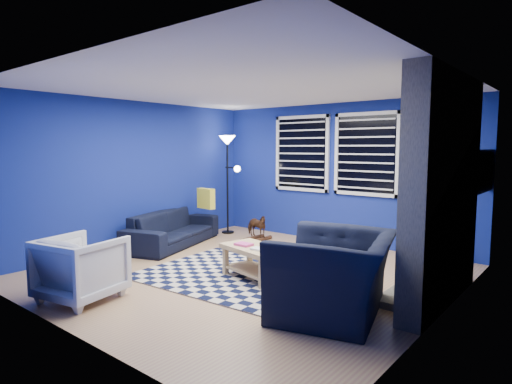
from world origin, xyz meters
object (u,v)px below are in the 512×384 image
armchair_big (334,274)px  coffee_table (255,256)px  cabinet (420,245)px  armchair_bent (81,268)px  tv (483,171)px  rocking_horse (256,226)px  sofa (173,229)px  floor_lamp (228,154)px

armchair_big → coffee_table: bearing=-121.7°
cabinet → coffee_table: bearing=-128.5°
armchair_bent → coffee_table: armchair_bent is taller
tv → rocking_horse: size_ratio=1.97×
armchair_bent → cabinet: bearing=-132.1°
sofa → coffee_table: size_ratio=2.02×
cabinet → floor_lamp: (-3.68, -0.31, 1.35)m
rocking_horse → floor_lamp: bearing=80.3°
armchair_big → cabinet: (-0.01, 2.70, -0.18)m
coffee_table → floor_lamp: 3.32m
tv → armchair_big: 2.85m
tv → sofa: size_ratio=0.49×
armchair_big → cabinet: size_ratio=2.19×
armchair_big → rocking_horse: size_ratio=2.55×
armchair_big → rocking_horse: armchair_big is taller
armchair_big → rocking_horse: 3.56m
armchair_bent → tv: bearing=-141.1°
armchair_big → floor_lamp: bearing=-138.5°
armchair_bent → floor_lamp: 4.20m
coffee_table → cabinet: size_ratio=1.70×
tv → floor_lamp: (-4.51, -0.15, 0.19)m
tv → rocking_horse: bearing=-174.3°
sofa → armchair_big: 3.86m
sofa → cabinet: 4.09m
tv → armchair_bent: bearing=-129.2°
tv → rocking_horse: (-3.63, -0.36, -1.12)m
sofa → rocking_horse: size_ratio=4.01×
armchair_bent → rocking_horse: (-0.39, 3.60, -0.08)m
sofa → floor_lamp: size_ratio=1.04×
sofa → armchair_bent: (1.31, -2.41, 0.07)m
sofa → armchair_bent: armchair_bent is taller
sofa → coffee_table: sofa is taller
rocking_horse → floor_lamp: size_ratio=0.26×
armchair_big → floor_lamp: (-3.69, 2.39, 1.17)m
armchair_big → coffee_table: 1.43m
sofa → floor_lamp: 1.91m
armchair_bent → coffee_table: (1.04, 1.81, -0.05)m
sofa → rocking_horse: sofa is taller
sofa → armchair_big: size_ratio=1.57×
tv → armchair_big: tv is taller
tv → sofa: bearing=-161.1°
sofa → armchair_big: bearing=-123.1°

